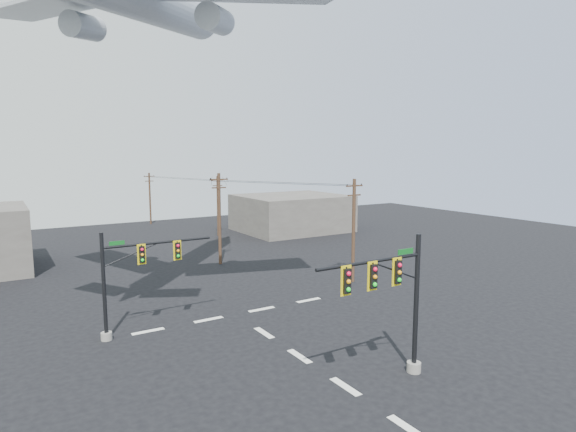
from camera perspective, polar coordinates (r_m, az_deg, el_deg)
ground at (r=24.31m, az=6.82°, el=-19.45°), size 120.00×120.00×0.00m
lane_markings at (r=28.27m, az=-0.15°, el=-15.35°), size 14.00×21.20×0.01m
signal_mast_near at (r=23.84m, az=12.54°, el=-9.79°), size 6.44×0.78×7.08m
signal_mast_far at (r=30.44m, az=-18.26°, el=-7.12°), size 6.94×0.71×6.45m
utility_pole_a at (r=41.02m, az=7.78°, el=-1.48°), size 1.76×0.29×8.80m
utility_pole_b at (r=47.57m, az=-8.12°, el=-0.11°), size 1.82×0.38×8.98m
utility_pole_c at (r=63.91m, az=-8.32°, el=1.34°), size 1.58×0.54×7.89m
utility_pole_d at (r=76.50m, az=-16.05°, el=2.14°), size 1.63×0.27×7.87m
power_lines at (r=56.57m, az=-8.37°, el=4.23°), size 8.64×42.16×0.98m
airliner at (r=34.82m, az=-16.21°, el=23.29°), size 21.63×22.55×6.97m
building_right at (r=67.63m, az=0.41°, el=0.37°), size 14.00×12.00×5.00m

